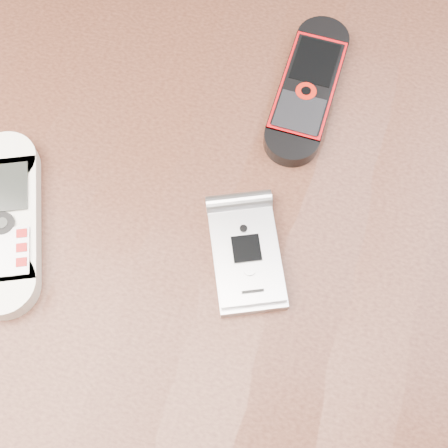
{
  "coord_description": "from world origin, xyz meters",
  "views": [
    {
      "loc": [
        0.06,
        -0.19,
        1.2
      ],
      "look_at": [
        0.01,
        0.0,
        0.76
      ],
      "focal_mm": 50.0,
      "sensor_mm": 36.0,
      "label": 1
    }
  ],
  "objects_px": {
    "nokia_black_red": "(308,88)",
    "table": "(219,271)",
    "nokia_white": "(6,221)",
    "motorola_razr": "(247,255)"
  },
  "relations": [
    {
      "from": "table",
      "to": "nokia_white",
      "type": "distance_m",
      "value": 0.2
    },
    {
      "from": "table",
      "to": "motorola_razr",
      "type": "xyz_separation_m",
      "value": [
        0.03,
        -0.02,
        0.11
      ]
    },
    {
      "from": "nokia_black_red",
      "to": "table",
      "type": "bearing_deg",
      "value": -103.74
    },
    {
      "from": "table",
      "to": "nokia_white",
      "type": "height_order",
      "value": "nokia_white"
    },
    {
      "from": "table",
      "to": "motorola_razr",
      "type": "relative_size",
      "value": 11.96
    },
    {
      "from": "table",
      "to": "nokia_black_red",
      "type": "bearing_deg",
      "value": 74.09
    },
    {
      "from": "nokia_black_red",
      "to": "nokia_white",
      "type": "bearing_deg",
      "value": -135.24
    },
    {
      "from": "nokia_white",
      "to": "motorola_razr",
      "type": "distance_m",
      "value": 0.19
    },
    {
      "from": "nokia_white",
      "to": "nokia_black_red",
      "type": "xyz_separation_m",
      "value": [
        0.2,
        0.19,
        -0.0
      ]
    },
    {
      "from": "nokia_white",
      "to": "nokia_black_red",
      "type": "height_order",
      "value": "nokia_white"
    }
  ]
}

